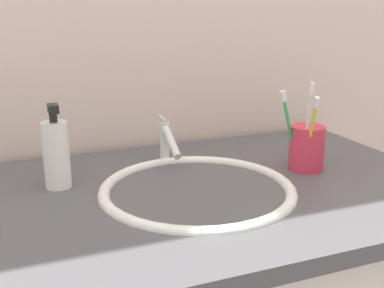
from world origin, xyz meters
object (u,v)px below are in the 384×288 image
(toothbrush_white, at_px, (309,122))
(toothbrush_yellow, at_px, (311,130))
(faucet, at_px, (167,141))
(soap_dispenser, at_px, (56,153))
(toothbrush_cup, at_px, (307,148))
(toothbrush_green, at_px, (289,125))

(toothbrush_white, relative_size, toothbrush_yellow, 1.15)
(toothbrush_white, height_order, toothbrush_yellow, toothbrush_white)
(faucet, distance_m, soap_dispenser, 0.27)
(toothbrush_yellow, bearing_deg, faucet, 142.80)
(toothbrush_cup, bearing_deg, toothbrush_yellow, -115.87)
(toothbrush_yellow, bearing_deg, soap_dispenser, 165.99)
(toothbrush_yellow, height_order, soap_dispenser, toothbrush_yellow)
(soap_dispenser, bearing_deg, toothbrush_cup, -9.82)
(toothbrush_cup, relative_size, toothbrush_green, 0.56)
(faucet, distance_m, toothbrush_yellow, 0.33)
(toothbrush_green, bearing_deg, toothbrush_cup, -7.53)
(faucet, xyz_separation_m, toothbrush_yellow, (0.26, -0.20, 0.05))
(soap_dispenser, bearing_deg, toothbrush_yellow, -14.01)
(soap_dispenser, bearing_deg, toothbrush_green, -10.04)
(faucet, relative_size, toothbrush_yellow, 0.78)
(toothbrush_cup, distance_m, toothbrush_green, 0.07)
(faucet, bearing_deg, toothbrush_cup, -30.08)
(toothbrush_green, bearing_deg, toothbrush_white, -46.46)
(toothbrush_yellow, relative_size, soap_dispenser, 1.00)
(faucet, distance_m, toothbrush_white, 0.33)
(toothbrush_green, relative_size, soap_dispenser, 1.03)
(toothbrush_white, bearing_deg, toothbrush_green, 133.54)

